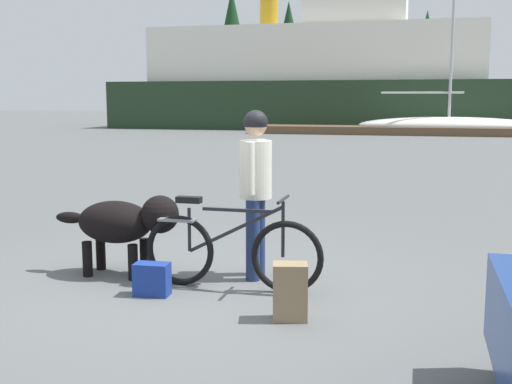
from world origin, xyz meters
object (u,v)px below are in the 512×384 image
(backpack, at_px, (290,292))
(sailboat_moored, at_px, (449,125))
(bicycle, at_px, (231,250))
(person_cyclist, at_px, (256,178))
(ferry_boat, at_px, (317,80))
(dog, at_px, (124,222))
(handbag_pannier, at_px, (152,279))

(backpack, relative_size, sailboat_moored, 0.05)
(backpack, bearing_deg, bicycle, 135.79)
(person_cyclist, relative_size, ferry_boat, 0.07)
(dog, bearing_deg, handbag_pannier, -45.97)
(bicycle, bearing_deg, person_cyclist, 73.88)
(bicycle, height_order, ferry_boat, ferry_boat)
(bicycle, height_order, dog, bicycle)
(bicycle, xyz_separation_m, handbag_pannier, (-0.64, -0.37, -0.22))
(person_cyclist, distance_m, sailboat_moored, 27.42)
(person_cyclist, distance_m, handbag_pannier, 1.42)
(person_cyclist, xyz_separation_m, sailboat_moored, (2.91, 27.26, -0.53))
(handbag_pannier, distance_m, ferry_boat, 34.14)
(bicycle, distance_m, sailboat_moored, 27.87)
(sailboat_moored, bearing_deg, ferry_boat, 143.04)
(backpack, bearing_deg, ferry_boat, 98.80)
(person_cyclist, bearing_deg, bicycle, -106.12)
(ferry_boat, bearing_deg, handbag_pannier, -83.38)
(handbag_pannier, relative_size, ferry_boat, 0.01)
(handbag_pannier, bearing_deg, ferry_boat, 96.62)
(sailboat_moored, bearing_deg, dog, -98.72)
(bicycle, relative_size, dog, 1.28)
(bicycle, distance_m, backpack, 1.01)
(bicycle, height_order, handbag_pannier, bicycle)
(bicycle, distance_m, person_cyclist, 0.79)
(handbag_pannier, height_order, sailboat_moored, sailboat_moored)
(dog, height_order, ferry_boat, ferry_boat)
(dog, xyz_separation_m, backpack, (1.90, -0.88, -0.32))
(dog, bearing_deg, sailboat_moored, 81.28)
(person_cyclist, relative_size, backpack, 3.58)
(bicycle, relative_size, backpack, 3.70)
(handbag_pannier, bearing_deg, person_cyclist, 46.65)
(handbag_pannier, xyz_separation_m, ferry_boat, (-3.92, 33.80, 2.78))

